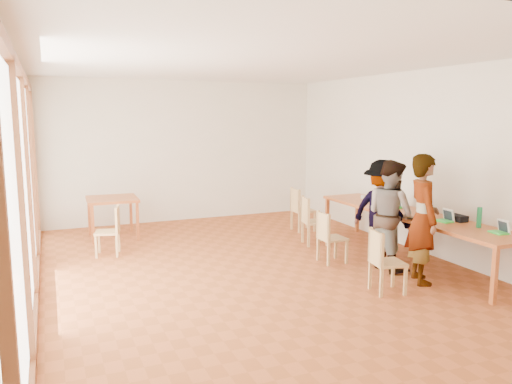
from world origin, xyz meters
The scene contains 25 objects.
ground centered at (0.00, 0.00, 0.00)m, with size 8.00×8.00×0.00m, color #A85328.
wall_back centered at (0.00, 4.00, 1.50)m, with size 6.00×0.10×3.00m, color silver.
wall_front centered at (0.00, -4.00, 1.50)m, with size 6.00×0.10×3.00m, color silver.
wall_right centered at (3.00, 0.00, 1.50)m, with size 0.10×8.00×3.00m, color silver.
window_wall centered at (-2.96, 0.00, 1.50)m, with size 0.10×8.00×3.00m, color white.
ceiling centered at (0.00, 0.00, 3.02)m, with size 6.00×8.00×0.04m, color white.
communal_table centered at (2.50, -0.37, 0.70)m, with size 0.80×4.00×0.75m.
side_table centered at (-1.64, 2.93, 0.67)m, with size 0.90×0.90×0.75m.
chair_near centered at (1.16, -1.45, 0.50)m, with size 0.45×0.45×0.44m.
chair_mid centered at (1.21, -0.04, 0.49)m, with size 0.37×0.37×0.42m.
chair_far centered at (1.49, 1.04, 0.52)m, with size 0.46×0.46×0.45m.
chair_empty centered at (1.81, 2.04, 0.52)m, with size 0.41×0.41×0.45m.
chair_spare centered at (-1.79, 1.70, 0.49)m, with size 0.45×0.45×0.43m.
person_near centered at (1.93, -1.30, 0.88)m, with size 0.64×0.42×1.76m, color gray.
person_mid centered at (1.91, -0.64, 0.81)m, with size 0.79×0.61×1.62m, color gray.
person_far centered at (2.03, -0.27, 0.80)m, with size 1.03×0.59×1.59m, color gray.
laptop_near centered at (2.66, -1.93, 0.80)m, with size 0.21×0.23×0.18m.
laptop_mid centered at (2.53, -1.10, 0.80)m, with size 0.19×0.22×0.18m.
laptop_far centered at (2.59, 0.10, 0.81)m, with size 0.28×0.30×0.22m.
yellow_mug centered at (2.28, -0.88, 0.81)m, with size 0.14×0.14×0.11m, color orange.
green_bottle centered at (2.66, -1.57, 0.89)m, with size 0.07×0.07×0.28m, color #157C41.
clear_glass centered at (2.53, -0.72, 0.80)m, with size 0.07×0.07×0.09m, color silver.
condiment_cup centered at (2.61, 1.07, 0.78)m, with size 0.08×0.08×0.06m, color white.
pink_phone centered at (2.58, -0.20, 0.76)m, with size 0.05×0.10×0.01m, color #B93A4A.
black_pouch centered at (2.71, -1.13, 0.80)m, with size 0.16×0.26×0.09m, color black.
Camera 1 is at (-2.69, -6.51, 2.26)m, focal length 35.00 mm.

